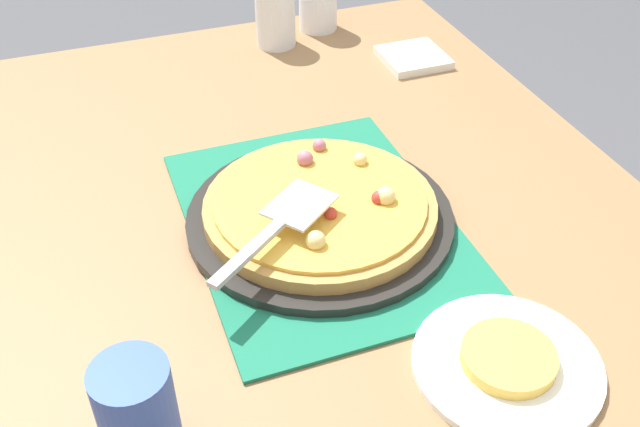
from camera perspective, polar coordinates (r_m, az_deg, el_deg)
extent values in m
cube|color=olive|center=(1.07, 0.00, -1.47)|extent=(1.40, 1.00, 0.03)
cube|color=olive|center=(1.77, -20.99, -1.30)|extent=(0.07, 0.07, 0.72)
cube|color=olive|center=(1.90, 5.84, 4.48)|extent=(0.07, 0.07, 0.72)
cube|color=#196B4C|center=(1.05, 0.00, -0.72)|extent=(0.48, 0.36, 0.01)
cylinder|color=black|center=(1.05, 0.00, -0.30)|extent=(0.38, 0.38, 0.01)
cylinder|color=#B78442|center=(1.04, 0.00, 0.43)|extent=(0.33, 0.33, 0.02)
cylinder|color=gold|center=(1.03, 0.00, 1.00)|extent=(0.30, 0.30, 0.01)
sphere|color=red|center=(0.99, 0.77, -0.02)|extent=(0.02, 0.02, 0.02)
sphere|color=#E5CC7F|center=(0.95, -0.34, -2.11)|extent=(0.03, 0.03, 0.03)
sphere|color=#E5CC7F|center=(1.03, 5.12, 1.34)|extent=(0.03, 0.03, 0.03)
sphere|color=#B76675|center=(1.10, -1.17, 4.26)|extent=(0.03, 0.03, 0.03)
sphere|color=#E5CC7F|center=(1.10, 3.12, 4.19)|extent=(0.02, 0.02, 0.02)
sphere|color=#B76675|center=(1.13, -0.06, 5.28)|extent=(0.02, 0.02, 0.02)
sphere|color=red|center=(1.02, 4.56, 1.22)|extent=(0.02, 0.02, 0.02)
cylinder|color=white|center=(0.89, 14.28, -11.29)|extent=(0.22, 0.22, 0.01)
cylinder|color=#EAB747|center=(0.88, 14.41, -10.74)|extent=(0.11, 0.11, 0.02)
cylinder|color=#3351AD|center=(0.78, -13.99, -14.62)|extent=(0.08, 0.08, 0.12)
cylinder|color=white|center=(1.60, -0.16, 16.13)|extent=(0.08, 0.08, 0.12)
cylinder|color=white|center=(1.53, -3.48, 14.99)|extent=(0.08, 0.08, 0.12)
cube|color=silver|center=(0.98, -1.57, 0.69)|extent=(0.11, 0.11, 0.00)
cube|color=#B2B2B7|center=(0.91, -5.61, -3.06)|extent=(0.10, 0.12, 0.01)
cube|color=white|center=(1.49, 7.24, 11.90)|extent=(0.12, 0.12, 0.02)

